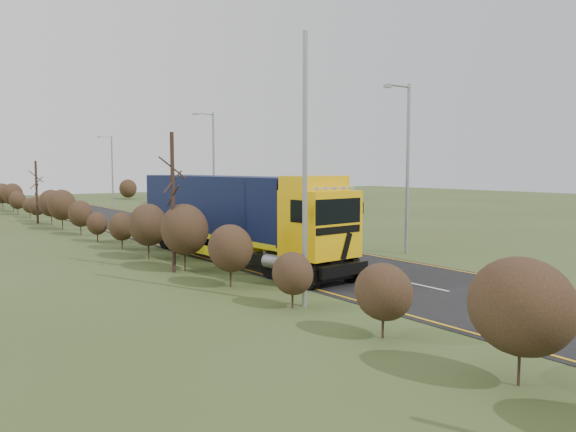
{
  "coord_description": "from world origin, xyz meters",
  "views": [
    {
      "loc": [
        -16.64,
        -18.37,
        4.56
      ],
      "look_at": [
        -0.04,
        4.46,
        2.09
      ],
      "focal_mm": 35.0,
      "sensor_mm": 36.0,
      "label": 1
    }
  ],
  "objects_px": {
    "car_red_hatchback": "(259,221)",
    "car_blue_sedan": "(234,215)",
    "speed_sign": "(282,213)",
    "streetlight_near": "(406,161)",
    "lorry": "(238,212)"
  },
  "relations": [
    {
      "from": "car_red_hatchback",
      "to": "car_blue_sedan",
      "type": "distance_m",
      "value": 5.3
    },
    {
      "from": "speed_sign",
      "to": "car_red_hatchback",
      "type": "bearing_deg",
      "value": 84.24
    },
    {
      "from": "car_blue_sedan",
      "to": "streetlight_near",
      "type": "bearing_deg",
      "value": 86.55
    },
    {
      "from": "streetlight_near",
      "to": "speed_sign",
      "type": "distance_m",
      "value": 11.4
    },
    {
      "from": "car_blue_sedan",
      "to": "streetlight_near",
      "type": "height_order",
      "value": "streetlight_near"
    },
    {
      "from": "lorry",
      "to": "streetlight_near",
      "type": "height_order",
      "value": "streetlight_near"
    },
    {
      "from": "streetlight_near",
      "to": "speed_sign",
      "type": "xyz_separation_m",
      "value": [
        -0.22,
        10.87,
        -3.42
      ]
    },
    {
      "from": "car_blue_sedan",
      "to": "speed_sign",
      "type": "relative_size",
      "value": 1.77
    },
    {
      "from": "streetlight_near",
      "to": "car_blue_sedan",
      "type": "bearing_deg",
      "value": 86.91
    },
    {
      "from": "lorry",
      "to": "car_red_hatchback",
      "type": "distance_m",
      "value": 14.23
    },
    {
      "from": "car_red_hatchback",
      "to": "speed_sign",
      "type": "distance_m",
      "value": 3.52
    },
    {
      "from": "car_red_hatchback",
      "to": "streetlight_near",
      "type": "height_order",
      "value": "streetlight_near"
    },
    {
      "from": "lorry",
      "to": "car_blue_sedan",
      "type": "distance_m",
      "value": 19.08
    },
    {
      "from": "car_blue_sedan",
      "to": "streetlight_near",
      "type": "distance_m",
      "value": 19.97
    },
    {
      "from": "car_red_hatchback",
      "to": "speed_sign",
      "type": "height_order",
      "value": "speed_sign"
    }
  ]
}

